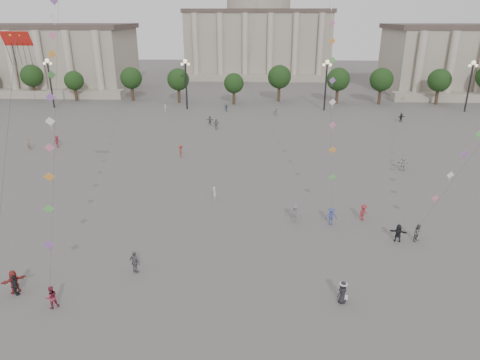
{
  "coord_description": "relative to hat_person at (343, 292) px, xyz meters",
  "views": [
    {
      "loc": [
        1.0,
        -23.07,
        19.44
      ],
      "look_at": [
        -0.63,
        12.0,
        5.83
      ],
      "focal_mm": 32.0,
      "sensor_mm": 36.0,
      "label": 1
    }
  ],
  "objects": [
    {
      "name": "person_crowd_3",
      "position": [
        6.65,
        9.26,
        -0.05
      ],
      "size": [
        1.65,
        0.91,
        1.7
      ],
      "primitive_type": "imported",
      "rotation": [
        0.0,
        0.0,
        2.87
      ],
      "color": "black",
      "rests_on": "ground"
    },
    {
      "name": "tourist_2",
      "position": [
        -24.2,
        0.08,
        0.04
      ],
      "size": [
        1.68,
        1.54,
        1.87
      ],
      "primitive_type": "imported",
      "rotation": [
        0.0,
        0.0,
        3.84
      ],
      "color": "maroon",
      "rests_on": "ground"
    },
    {
      "name": "person_crowd_6",
      "position": [
        -2.49,
        12.75,
        0.07
      ],
      "size": [
        1.37,
        0.96,
        1.93
      ],
      "primitive_type": "imported",
      "rotation": [
        0.0,
        0.0,
        6.08
      ],
      "color": "slate",
      "rests_on": "ground"
    },
    {
      "name": "person_crowd_0",
      "position": [
        -13.32,
        64.72,
        -0.11
      ],
      "size": [
        0.98,
        0.85,
        1.58
      ],
      "primitive_type": "imported",
      "rotation": [
        0.0,
        0.0,
        0.61
      ],
      "color": "#335674",
      "rests_on": "ground"
    },
    {
      "name": "tourist_1",
      "position": [
        -23.97,
        -0.23,
        -0.06
      ],
      "size": [
        1.0,
        0.97,
        1.68
      ],
      "primitive_type": "imported",
      "rotation": [
        0.0,
        0.0,
        2.39
      ],
      "color": "black",
      "rests_on": "ground"
    },
    {
      "name": "person_crowd_8",
      "position": [
        4.43,
        13.46,
        -0.03
      ],
      "size": [
        1.26,
        1.23,
        1.73
      ],
      "primitive_type": "imported",
      "rotation": [
        0.0,
        0.0,
        0.74
      ],
      "color": "maroon",
      "rests_on": "ground"
    },
    {
      "name": "person_crowd_7",
      "position": [
        13.03,
        28.84,
        0.03
      ],
      "size": [
        1.73,
        0.55,
        1.86
      ],
      "primitive_type": "imported",
      "rotation": [
        0.0,
        0.0,
        3.14
      ],
      "color": "#B7B6B2",
      "rests_on": "ground"
    },
    {
      "name": "person_crowd_10",
      "position": [
        -26.24,
        63.49,
        -0.07
      ],
      "size": [
        0.44,
        0.63,
        1.66
      ],
      "primitive_type": "imported",
      "rotation": [
        0.0,
        0.0,
        1.64
      ],
      "color": "silver",
      "rests_on": "ground"
    },
    {
      "name": "person_crowd_4",
      "position": [
        -2.83,
        61.34,
        -0.04
      ],
      "size": [
        1.14,
        1.64,
        1.7
      ],
      "primitive_type": "imported",
      "rotation": [
        0.0,
        0.0,
        4.27
      ],
      "color": "#B1B2AD",
      "rests_on": "ground"
    },
    {
      "name": "person_crowd_13",
      "position": [
        -11.07,
        17.86,
        -0.12
      ],
      "size": [
        0.59,
        0.67,
        1.55
      ],
      "primitive_type": "imported",
      "rotation": [
        0.0,
        0.0,
        2.05
      ],
      "color": "silver",
      "rests_on": "ground"
    },
    {
      "name": "dragon_kite",
      "position": [
        -23.8,
        5.55,
        16.03
      ],
      "size": [
        3.81,
        9.69,
        25.33
      ],
      "color": "red",
      "rests_on": "ground"
    },
    {
      "name": "person_crowd_2",
      "position": [
        -37.71,
        37.01,
        0.05
      ],
      "size": [
        1.2,
        1.41,
        1.89
      ],
      "primitive_type": "imported",
      "rotation": [
        0.0,
        0.0,
        1.08
      ],
      "color": "maroon",
      "rests_on": "ground"
    },
    {
      "name": "lamp_post_far_west",
      "position": [
        -52.17,
        67.11,
        6.46
      ],
      "size": [
        2.0,
        0.9,
        10.65
      ],
      "color": "#262628",
      "rests_on": "ground"
    },
    {
      "name": "person_crowd_16",
      "position": [
        -14.01,
        49.53,
        0.06
      ],
      "size": [
        1.21,
        0.88,
        1.91
      ],
      "primitive_type": "imported",
      "rotation": [
        0.0,
        0.0,
        0.42
      ],
      "color": "slate",
      "rests_on": "ground"
    },
    {
      "name": "person_crowd_12",
      "position": [
        -15.49,
        52.69,
        -0.04
      ],
      "size": [
        1.65,
        0.77,
        1.71
      ],
      "primitive_type": "imported",
      "rotation": [
        0.0,
        0.0,
        2.97
      ],
      "color": "slate",
      "rests_on": "ground"
    },
    {
      "name": "kite_flyer_2",
      "position": [
        8.49,
        9.4,
        -0.04
      ],
      "size": [
        1.05,
        1.03,
        1.71
      ],
      "primitive_type": "imported",
      "rotation": [
        0.0,
        0.0,
        0.7
      ],
      "color": "#58575C",
      "rests_on": "ground"
    },
    {
      "name": "ground",
      "position": [
        -7.17,
        -2.89,
        -0.89
      ],
      "size": [
        360.0,
        360.0,
        0.0
      ],
      "primitive_type": "plane",
      "color": "#585653",
      "rests_on": "ground"
    },
    {
      "name": "kite_flyer_0",
      "position": [
        -20.62,
        -1.52,
        -0.04
      ],
      "size": [
        1.06,
        1.02,
        1.72
      ],
      "primitive_type": "imported",
      "rotation": [
        0.0,
        0.0,
        3.77
      ],
      "color": "maroon",
      "rests_on": "ground"
    },
    {
      "name": "lamp_post_far_east",
      "position": [
        37.83,
        67.11,
        6.46
      ],
      "size": [
        2.0,
        0.9,
        10.65
      ],
      "color": "#262628",
      "rests_on": "ground"
    },
    {
      "name": "person_crowd_9",
      "position": [
        21.3,
        57.06,
        -0.06
      ],
      "size": [
        1.63,
        0.98,
        1.67
      ],
      "primitive_type": "imported",
      "rotation": [
        0.0,
        0.0,
        0.34
      ],
      "color": "black",
      "rests_on": "ground"
    },
    {
      "name": "lamp_post_mid_west",
      "position": [
        -22.17,
        67.11,
        6.46
      ],
      "size": [
        2.0,
        0.9,
        10.65
      ],
      "color": "#262628",
      "rests_on": "ground"
    },
    {
      "name": "hat_person",
      "position": [
        0.0,
        0.0,
        0.0
      ],
      "size": [
        0.99,
        0.95,
        1.71
      ],
      "color": "black",
      "rests_on": "ground"
    },
    {
      "name": "lamp_post_mid_east",
      "position": [
        7.83,
        67.11,
        6.46
      ],
      "size": [
        2.0,
        0.9,
        10.65
      ],
      "color": "#262628",
      "rests_on": "ground"
    },
    {
      "name": "kite_flyer_1",
      "position": [
        1.05,
        12.33,
        0.03
      ],
      "size": [
        1.27,
        0.83,
        1.84
      ],
      "primitive_type": "imported",
      "rotation": [
        0.0,
        0.0,
        0.13
      ],
      "color": "#3A4683",
      "rests_on": "ground"
    },
    {
      "name": "tourist_3",
      "position": [
        -15.95,
        3.1,
        0.06
      ],
      "size": [
        1.2,
        0.99,
        1.92
      ],
      "primitive_type": "imported",
      "rotation": [
        0.0,
        0.0,
        2.58
      ],
      "color": "slate",
      "rests_on": "ground"
    },
    {
      "name": "person_crowd_20",
      "position": [
        -41.35,
        35.37,
        0.02
      ],
      "size": [
        0.74,
        0.56,
        1.83
      ],
      "primitive_type": "imported",
      "rotation": [
        0.0,
        0.0,
        6.09
      ],
      "color": "#7B6D55",
      "rests_on": "ground"
    },
    {
      "name": "hall_central",
      "position": [
        -7.17,
        126.33,
        13.34
      ],
      "size": [
        48.3,
        34.3,
        35.5
      ],
      "color": "gray",
      "rests_on": "ground"
    },
    {
      "name": "tree_row",
      "position": [
        -7.17,
        75.11,
        4.5
      ],
      "size": [
        137.12,
        5.12,
        8.0
      ],
      "color": "#372A1B",
      "rests_on": "ground"
    },
    {
      "name": "person_crowd_17",
      "position": [
        -17.53,
        33.13,
        0.0
      ],
      "size": [
        0.97,
        1.3,
        1.79
      ],
      "primitive_type": "imported",
      "rotation": [
        0.0,
        0.0,
        1.86
      ],
      "color": "maroon",
      "rests_on": "ground"
    }
  ]
}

